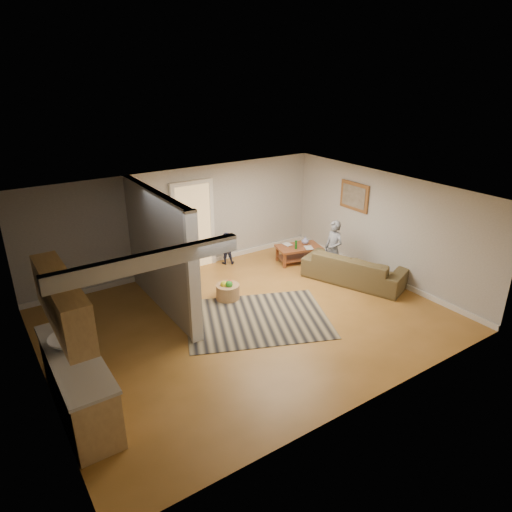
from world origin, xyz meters
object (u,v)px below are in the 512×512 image
(toddler, at_px, (226,263))
(toy_basket, at_px, (228,291))
(tv_console, at_px, (173,276))
(child, at_px, (332,275))
(sofa, at_px, (353,281))
(speaker_left, at_px, (176,286))
(speaker_right, at_px, (154,263))
(coffee_table, at_px, (299,250))

(toddler, bearing_deg, toy_basket, 87.01)
(tv_console, relative_size, child, 0.86)
(toy_basket, bearing_deg, child, -7.61)
(sofa, distance_m, speaker_left, 4.17)
(sofa, xyz_separation_m, toddler, (-1.93, 2.58, 0.00))
(speaker_left, xyz_separation_m, child, (3.80, -0.55, -0.53))
(speaker_left, bearing_deg, child, -29.69)
(tv_console, distance_m, toy_basket, 1.22)
(tv_console, height_order, toddler, tv_console)
(speaker_left, relative_size, speaker_right, 1.15)
(coffee_table, bearing_deg, toy_basket, -163.68)
(coffee_table, bearing_deg, child, -83.11)
(sofa, relative_size, tv_console, 1.95)
(tv_console, bearing_deg, sofa, -25.90)
(sofa, bearing_deg, child, -2.25)
(toddler, bearing_deg, tv_console, 58.66)
(sofa, height_order, toy_basket, toy_basket)
(toy_basket, bearing_deg, speaker_left, 170.14)
(coffee_table, xyz_separation_m, tv_console, (-3.60, -0.32, 0.32))
(speaker_left, bearing_deg, toy_basket, -31.28)
(speaker_left, bearing_deg, coffee_table, -12.78)
(sofa, xyz_separation_m, child, (-0.19, 0.53, 0.00))
(child, height_order, toddler, child)
(toy_basket, distance_m, child, 2.72)
(speaker_right, relative_size, toy_basket, 1.83)
(speaker_left, relative_size, toddler, 1.28)
(toy_basket, height_order, toddler, toy_basket)
(tv_console, bearing_deg, toy_basket, -29.81)
(coffee_table, height_order, toy_basket, coffee_table)
(sofa, bearing_deg, toy_basket, 50.67)
(coffee_table, relative_size, toy_basket, 2.41)
(speaker_right, bearing_deg, coffee_table, -36.52)
(child, bearing_deg, speaker_right, -121.43)
(speaker_right, height_order, child, speaker_right)
(child, bearing_deg, toy_basket, -99.80)
(coffee_table, relative_size, tv_console, 1.03)
(speaker_left, height_order, child, speaker_left)
(coffee_table, height_order, speaker_left, speaker_left)
(coffee_table, bearing_deg, sofa, -78.74)
(speaker_left, distance_m, toy_basket, 1.17)
(coffee_table, height_order, child, child)
(speaker_right, distance_m, child, 4.23)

